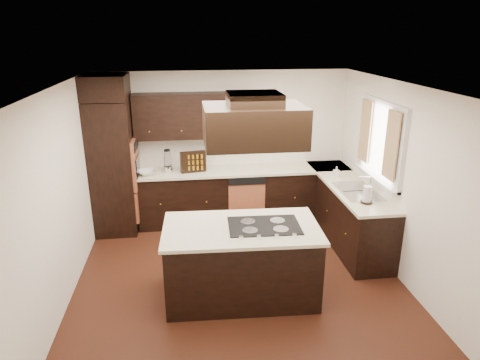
# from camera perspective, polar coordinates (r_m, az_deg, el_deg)

# --- Properties ---
(floor) EXTENTS (4.20, 4.20, 0.02)m
(floor) POSITION_cam_1_polar(r_m,az_deg,el_deg) (5.86, -0.22, -12.79)
(floor) COLOR #502515
(floor) RESTS_ON ground
(ceiling) EXTENTS (4.20, 4.20, 0.02)m
(ceiling) POSITION_cam_1_polar(r_m,az_deg,el_deg) (5.00, -0.26, 12.52)
(ceiling) COLOR white
(ceiling) RESTS_ON ground
(wall_back) EXTENTS (4.20, 0.02, 2.50)m
(wall_back) POSITION_cam_1_polar(r_m,az_deg,el_deg) (7.30, -2.30, 4.60)
(wall_back) COLOR white
(wall_back) RESTS_ON ground
(wall_front) EXTENTS (4.20, 0.02, 2.50)m
(wall_front) POSITION_cam_1_polar(r_m,az_deg,el_deg) (3.42, 4.27, -13.49)
(wall_front) COLOR white
(wall_front) RESTS_ON ground
(wall_left) EXTENTS (0.02, 4.20, 2.50)m
(wall_left) POSITION_cam_1_polar(r_m,az_deg,el_deg) (5.47, -22.77, -2.05)
(wall_left) COLOR white
(wall_left) RESTS_ON ground
(wall_right) EXTENTS (0.02, 4.20, 2.50)m
(wall_right) POSITION_cam_1_polar(r_m,az_deg,el_deg) (5.92, 20.46, -0.17)
(wall_right) COLOR white
(wall_right) RESTS_ON ground
(oven_column) EXTENTS (0.65, 0.75, 2.12)m
(oven_column) POSITION_cam_1_polar(r_m,az_deg,el_deg) (7.03, -16.54, 1.61)
(oven_column) COLOR black
(oven_column) RESTS_ON floor
(wall_oven_face) EXTENTS (0.05, 0.62, 0.78)m
(wall_oven_face) POSITION_cam_1_polar(r_m,az_deg,el_deg) (6.96, -13.75, 2.22)
(wall_oven_face) COLOR #B9603D
(wall_oven_face) RESTS_ON oven_column
(base_cabinets_back) EXTENTS (2.93, 0.60, 0.88)m
(base_cabinets_back) POSITION_cam_1_polar(r_m,az_deg,el_deg) (7.26, -1.72, -2.21)
(base_cabinets_back) COLOR black
(base_cabinets_back) RESTS_ON floor
(base_cabinets_right) EXTENTS (0.60, 2.40, 0.88)m
(base_cabinets_right) POSITION_cam_1_polar(r_m,az_deg,el_deg) (6.84, 13.97, -4.19)
(base_cabinets_right) COLOR black
(base_cabinets_right) RESTS_ON floor
(countertop_back) EXTENTS (2.93, 0.63, 0.04)m
(countertop_back) POSITION_cam_1_polar(r_m,az_deg,el_deg) (7.09, -1.75, 1.21)
(countertop_back) COLOR beige
(countertop_back) RESTS_ON base_cabinets_back
(countertop_right) EXTENTS (0.63, 2.40, 0.04)m
(countertop_right) POSITION_cam_1_polar(r_m,az_deg,el_deg) (6.67, 14.17, -0.57)
(countertop_right) COLOR beige
(countertop_right) RESTS_ON base_cabinets_right
(upper_cabinets) EXTENTS (2.00, 0.34, 0.72)m
(upper_cabinets) POSITION_cam_1_polar(r_m,az_deg,el_deg) (6.98, -5.79, 8.55)
(upper_cabinets) COLOR black
(upper_cabinets) RESTS_ON wall_back
(dishwasher_front) EXTENTS (0.60, 0.05, 0.72)m
(dishwasher_front) POSITION_cam_1_polar(r_m,az_deg,el_deg) (7.04, 0.90, -3.30)
(dishwasher_front) COLOR #B9603D
(dishwasher_front) RESTS_ON floor
(window_frame) EXTENTS (0.06, 1.32, 1.12)m
(window_frame) POSITION_cam_1_polar(r_m,az_deg,el_deg) (6.26, 18.30, 4.93)
(window_frame) COLOR silver
(window_frame) RESTS_ON wall_right
(window_pane) EXTENTS (0.00, 1.20, 1.00)m
(window_pane) POSITION_cam_1_polar(r_m,az_deg,el_deg) (6.28, 18.54, 4.94)
(window_pane) COLOR white
(window_pane) RESTS_ON wall_right
(curtain_left) EXTENTS (0.02, 0.34, 0.90)m
(curtain_left) POSITION_cam_1_polar(r_m,az_deg,el_deg) (5.86, 19.53, 4.36)
(curtain_left) COLOR beige
(curtain_left) RESTS_ON wall_right
(curtain_right) EXTENTS (0.02, 0.34, 0.90)m
(curtain_right) POSITION_cam_1_polar(r_m,az_deg,el_deg) (6.60, 16.35, 6.27)
(curtain_right) COLOR beige
(curtain_right) RESTS_ON wall_right
(sink_rim) EXTENTS (0.52, 0.84, 0.01)m
(sink_rim) POSITION_cam_1_polar(r_m,az_deg,el_deg) (6.36, 15.43, -1.42)
(sink_rim) COLOR silver
(sink_rim) RESTS_ON countertop_right
(island) EXTENTS (1.81, 1.04, 0.88)m
(island) POSITION_cam_1_polar(r_m,az_deg,el_deg) (5.28, 0.18, -10.98)
(island) COLOR black
(island) RESTS_ON floor
(island_top) EXTENTS (1.88, 1.11, 0.04)m
(island_top) POSITION_cam_1_polar(r_m,az_deg,el_deg) (5.06, 0.18, -6.47)
(island_top) COLOR beige
(island_top) RESTS_ON island
(cooktop) EXTENTS (0.86, 0.59, 0.01)m
(cooktop) POSITION_cam_1_polar(r_m,az_deg,el_deg) (5.08, 3.23, -6.09)
(cooktop) COLOR black
(cooktop) RESTS_ON island_top
(range_hood) EXTENTS (1.05, 0.72, 0.42)m
(range_hood) POSITION_cam_1_polar(r_m,az_deg,el_deg) (4.53, 1.88, 7.31)
(range_hood) COLOR black
(range_hood) RESTS_ON ceiling
(hood_duct) EXTENTS (0.55, 0.50, 0.13)m
(hood_duct) POSITION_cam_1_polar(r_m,az_deg,el_deg) (4.48, 1.92, 10.75)
(hood_duct) COLOR black
(hood_duct) RESTS_ON ceiling
(blender_base) EXTENTS (0.15, 0.15, 0.10)m
(blender_base) POSITION_cam_1_polar(r_m,az_deg,el_deg) (7.04, -9.56, 1.41)
(blender_base) COLOR silver
(blender_base) RESTS_ON countertop_back
(blender_pitcher) EXTENTS (0.13, 0.13, 0.26)m
(blender_pitcher) POSITION_cam_1_polar(r_m,az_deg,el_deg) (6.99, -9.64, 2.81)
(blender_pitcher) COLOR silver
(blender_pitcher) RESTS_ON blender_base
(spice_rack) EXTENTS (0.42, 0.18, 0.34)m
(spice_rack) POSITION_cam_1_polar(r_m,az_deg,el_deg) (6.97, -6.28, 2.43)
(spice_rack) COLOR black
(spice_rack) RESTS_ON countertop_back
(mixing_bowl) EXTENTS (0.32, 0.32, 0.07)m
(mixing_bowl) POSITION_cam_1_polar(r_m,az_deg,el_deg) (6.99, -12.25, 0.98)
(mixing_bowl) COLOR silver
(mixing_bowl) RESTS_ON countertop_back
(soap_bottle) EXTENTS (0.08, 0.08, 0.17)m
(soap_bottle) POSITION_cam_1_polar(r_m,az_deg,el_deg) (6.89, 12.72, 1.09)
(soap_bottle) COLOR silver
(soap_bottle) RESTS_ON countertop_right
(paper_towel) EXTENTS (0.11, 0.11, 0.24)m
(paper_towel) POSITION_cam_1_polar(r_m,az_deg,el_deg) (5.93, 16.59, -1.89)
(paper_towel) COLOR silver
(paper_towel) RESTS_ON countertop_right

